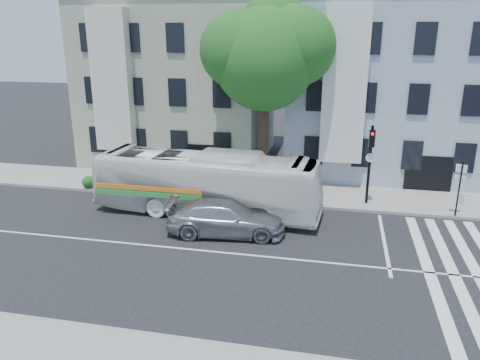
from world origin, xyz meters
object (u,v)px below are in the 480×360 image
(bus, at_px, (206,184))
(traffic_signal, at_px, (370,155))
(sedan, at_px, (226,218))
(fire_hydrant, at_px, (462,198))

(bus, height_order, traffic_signal, traffic_signal)
(bus, height_order, sedan, bus)
(bus, xyz_separation_m, fire_hydrant, (13.07, 3.71, -1.12))
(sedan, distance_m, traffic_signal, 8.49)
(bus, relative_size, fire_hydrant, 17.03)
(sedan, distance_m, fire_hydrant, 12.97)
(bus, distance_m, fire_hydrant, 13.64)
(traffic_signal, height_order, fire_hydrant, traffic_signal)
(sedan, relative_size, fire_hydrant, 7.99)
(fire_hydrant, bearing_deg, traffic_signal, -169.39)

